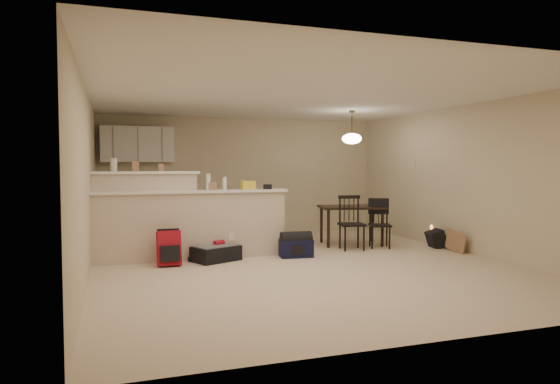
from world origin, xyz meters
name	(u,v)px	position (x,y,z in m)	size (l,w,h in m)	color
room	(301,181)	(0.00, 0.00, 1.25)	(7.00, 7.02, 2.50)	beige
breakfast_bar	(175,221)	(-1.76, 0.98, 0.61)	(3.08, 0.58, 1.39)	beige
upper_cabinets	(137,144)	(-2.20, 3.32, 1.90)	(1.40, 0.34, 0.70)	white
kitchen_counter	(149,218)	(-2.00, 3.19, 0.45)	(1.80, 0.60, 0.90)	white
thermostat	(414,165)	(2.98, 1.55, 1.50)	(0.02, 0.12, 0.12)	beige
jar	(114,165)	(-2.66, 1.12, 1.49)	(0.10, 0.10, 0.20)	silver
cereal_box	(135,166)	(-2.34, 1.12, 1.47)	(0.10, 0.07, 0.16)	#9B7150
small_box	(161,167)	(-1.95, 1.12, 1.45)	(0.08, 0.06, 0.12)	#9B7150
bottle_a	(208,182)	(-1.24, 0.90, 1.22)	(0.07, 0.07, 0.26)	silver
bottle_b	(224,184)	(-0.98, 0.90, 1.18)	(0.06, 0.06, 0.18)	silver
bag_lump	(248,185)	(-0.58, 0.90, 1.16)	(0.22, 0.18, 0.14)	#9B7150
pouch	(268,187)	(-0.25, 0.90, 1.13)	(0.12, 0.10, 0.08)	#9B7150
extra_item_x	(212,186)	(-1.17, 0.90, 1.15)	(0.13, 0.10, 0.12)	#9B7150
extra_item_y	(225,183)	(-0.97, 0.90, 1.19)	(0.06, 0.06, 0.21)	silver
dining_table	(351,211)	(1.55, 1.41, 0.64)	(1.29, 0.99, 0.72)	black
pendant_lamp	(352,138)	(1.55, 1.41, 1.99)	(0.36, 0.36, 0.62)	brown
dining_chair_near	(352,223)	(1.29, 0.88, 0.48)	(0.42, 0.40, 0.95)	black
dining_chair_far	(380,224)	(1.86, 0.90, 0.43)	(0.38, 0.36, 0.87)	black
suitcase	(216,254)	(-1.18, 0.61, 0.12)	(0.69, 0.45, 0.23)	black
red_backpack	(169,248)	(-1.91, 0.48, 0.26)	(0.34, 0.21, 0.51)	maroon
navy_duffel	(296,248)	(0.12, 0.53, 0.14)	(0.52, 0.28, 0.28)	black
black_daypack	(436,239)	(2.85, 0.61, 0.15)	(0.35, 0.24, 0.31)	black
cardboard_sheet	(456,242)	(2.85, 0.07, 0.18)	(0.48, 0.02, 0.37)	#9B7150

